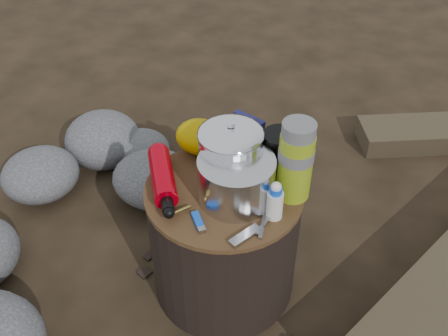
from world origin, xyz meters
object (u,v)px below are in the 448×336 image
(camping_pot, at_px, (231,152))
(thermos, at_px, (296,161))
(stump, at_px, (224,239))
(fuel_bottle, at_px, (162,176))
(travel_mug, at_px, (279,155))

(camping_pot, height_order, thermos, thermos)
(stump, xyz_separation_m, thermos, (0.18, 0.05, 0.32))
(fuel_bottle, relative_size, travel_mug, 1.91)
(stump, bearing_deg, travel_mug, 42.87)
(camping_pot, relative_size, travel_mug, 1.28)
(fuel_bottle, xyz_separation_m, travel_mug, (0.29, 0.15, 0.04))
(fuel_bottle, xyz_separation_m, thermos, (0.35, 0.08, 0.08))
(stump, xyz_separation_m, fuel_bottle, (-0.17, -0.04, 0.23))
(fuel_bottle, distance_m, thermos, 0.36)
(stump, height_order, travel_mug, travel_mug)
(thermos, height_order, travel_mug, thermos)
(camping_pot, relative_size, fuel_bottle, 0.67)
(stump, distance_m, camping_pot, 0.30)
(thermos, bearing_deg, camping_pot, 176.26)
(thermos, bearing_deg, fuel_bottle, -166.91)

